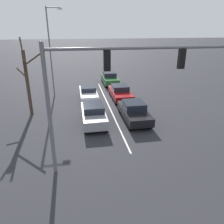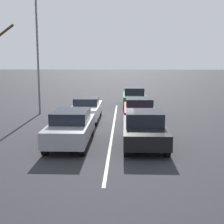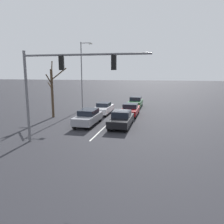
{
  "view_description": "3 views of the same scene",
  "coord_description": "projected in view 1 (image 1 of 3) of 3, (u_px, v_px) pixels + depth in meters",
  "views": [
    {
      "loc": [
        3.11,
        22.76,
        7.3
      ],
      "look_at": [
        0.62,
        8.32,
        1.52
      ],
      "focal_mm": 35.0,
      "sensor_mm": 36.0,
      "label": 1
    },
    {
      "loc": [
        -0.59,
        20.49,
        3.79
      ],
      "look_at": [
        -0.04,
        5.74,
        1.37
      ],
      "focal_mm": 50.0,
      "sensor_mm": 36.0,
      "label": 2
    },
    {
      "loc": [
        -5.19,
        26.82,
        5.17
      ],
      "look_at": [
        -0.52,
        6.18,
        1.33
      ],
      "focal_mm": 35.0,
      "sensor_mm": 36.0,
      "label": 3
    }
  ],
  "objects": [
    {
      "name": "ground_plane",
      "position": [
        105.0,
        97.0,
        24.03
      ],
      "size": [
        240.0,
        240.0,
        0.0
      ],
      "primitive_type": "plane",
      "color": "#28282D"
    },
    {
      "name": "lane_stripe_left_divider",
      "position": [
        109.0,
        106.0,
        21.46
      ],
      "size": [
        0.12,
        17.61,
        0.01
      ],
      "primitive_type": "cube",
      "color": "silver",
      "rests_on": "ground_plane"
    },
    {
      "name": "car_black_leftlane_front",
      "position": [
        134.0,
        111.0,
        17.96
      ],
      "size": [
        1.88,
        4.69,
        1.53
      ],
      "color": "black",
      "rests_on": "ground_plane"
    },
    {
      "name": "car_gray_midlane_front",
      "position": [
        93.0,
        113.0,
        17.4
      ],
      "size": [
        1.79,
        4.6,
        1.55
      ],
      "color": "gray",
      "rests_on": "ground_plane"
    },
    {
      "name": "car_maroon_leftlane_second",
      "position": [
        120.0,
        92.0,
        23.29
      ],
      "size": [
        1.9,
        4.78,
        1.43
      ],
      "color": "maroon",
      "rests_on": "ground_plane"
    },
    {
      "name": "car_white_midlane_second",
      "position": [
        88.0,
        93.0,
        22.9
      ],
      "size": [
        1.71,
        4.7,
        1.44
      ],
      "color": "silver",
      "rests_on": "ground_plane"
    },
    {
      "name": "car_darkgreen_leftlane_third",
      "position": [
        110.0,
        78.0,
        29.21
      ],
      "size": [
        1.83,
        4.73,
        1.57
      ],
      "color": "#1E5928",
      "rests_on": "ground_plane"
    },
    {
      "name": "traffic_signal_gantry",
      "position": [
        103.0,
        80.0,
        10.39
      ],
      "size": [
        9.08,
        0.37,
        6.7
      ],
      "color": "slate",
      "rests_on": "ground_plane"
    },
    {
      "name": "street_lamp_right_shoulder",
      "position": [
        51.0,
        48.0,
        22.79
      ],
      "size": [
        1.64,
        0.24,
        9.16
      ],
      "color": "slate",
      "rests_on": "ground_plane"
    },
    {
      "name": "bare_tree_near",
      "position": [
        27.0,
        79.0,
        18.18
      ],
      "size": [
        2.88,
        2.66,
        6.48
      ],
      "color": "#423323",
      "rests_on": "ground_plane"
    }
  ]
}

